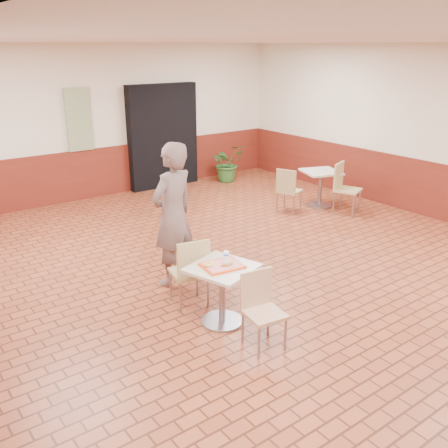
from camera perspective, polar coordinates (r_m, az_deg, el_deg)
room_shell at (r=6.31m, az=5.92°, el=6.35°), size 8.01×10.01×3.01m
wainscot_band at (r=6.61m, az=5.61°, el=-2.11°), size 8.00×10.00×1.00m
corridor_doorway at (r=10.97m, az=-6.99°, el=9.91°), size 1.60×0.22×2.20m
promo_poster at (r=10.19m, az=-16.24°, el=11.38°), size 0.50×0.03×1.20m
main_table at (r=5.52m, az=-0.22°, el=-7.02°), size 0.65×0.65×0.69m
chair_main_front at (r=5.17m, az=4.24°, el=-9.25°), size 0.42×0.42×0.80m
chair_main_back at (r=5.86m, az=-3.82°, el=-5.16°), size 0.48×0.48×0.87m
customer at (r=6.32m, az=-5.85°, el=1.02°), size 0.77×0.61×1.86m
serving_tray at (r=5.42m, az=-0.22°, el=-4.78°), size 0.43×0.33×0.03m
ring_donut at (r=5.38m, az=-1.78°, el=-4.65°), size 0.14×0.14×0.03m
long_john_donut at (r=5.39m, az=0.37°, el=-4.55°), size 0.14×0.08×0.04m
paper_cup at (r=5.56m, az=0.25°, el=-3.52°), size 0.06×0.06×0.08m
second_table at (r=9.78m, az=10.96°, el=4.69°), size 0.66×0.66×0.69m
chair_second_left at (r=9.29m, az=7.32°, el=4.08°), size 0.50×0.50×0.83m
chair_second_front at (r=9.47m, az=13.55°, el=4.33°), size 0.55×0.55×0.93m
potted_plant at (r=11.45m, az=0.38°, el=7.01°), size 0.76×0.66×0.84m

